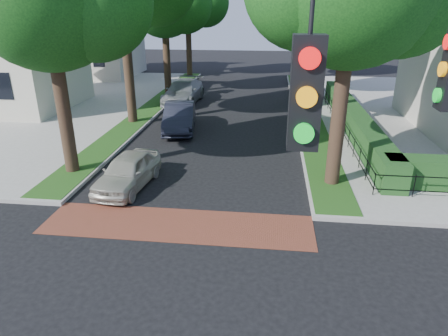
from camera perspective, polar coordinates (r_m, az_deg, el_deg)
The scene contains 13 objects.
ground at distance 10.98m, azimuth -10.54°, elevation -16.37°, with size 120.00×120.00×0.00m, color black.
crosswalk_far at distance 13.52m, azimuth -6.66°, elevation -8.05°, with size 9.00×2.20×0.01m, color brown.
grass_strip_ne at distance 28.15m, azimuth 11.72°, elevation 8.09°, with size 1.60×29.80×0.02m, color #1E4413.
grass_strip_nw at distance 29.24m, azimuth -10.09°, elevation 8.72°, with size 1.60×29.80×0.02m, color #1E4413.
tree_right_far at distance 32.48m, azimuth 12.37°, elevation 21.90°, with size 7.25×6.23×9.74m.
tree_right_back at distance 41.47m, azimuth 11.30°, elevation 22.42°, with size 7.50×6.45×10.20m.
tree_left_far at distance 33.41m, azimuth -8.33°, elevation 22.51°, with size 7.00×6.02×9.86m.
hedge_main_road at distance 24.39m, azimuth 17.96°, elevation 6.76°, with size 1.00×18.00×1.20m, color #18451C.
fence_main_road at distance 24.28m, azimuth 16.06°, elevation 6.55°, with size 0.06×18.00×0.90m, color black, non-canonical shape.
house_left_far at distance 44.18m, azimuth -18.95°, elevation 18.77°, with size 10.00×9.00×10.14m.
parked_car_front at distance 16.30m, azimuth -13.59°, elevation -0.46°, with size 1.60×3.98×1.36m, color #AFAD9D.
parked_car_middle at distance 23.48m, azimuth -6.37°, elevation 7.24°, with size 1.67×4.80×1.58m, color black.
parked_car_rear at distance 30.57m, azimuth -5.81°, elevation 10.80°, with size 2.31×5.68×1.65m, color gray.
Camera 1 is at (2.89, -8.14, 6.76)m, focal length 32.00 mm.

